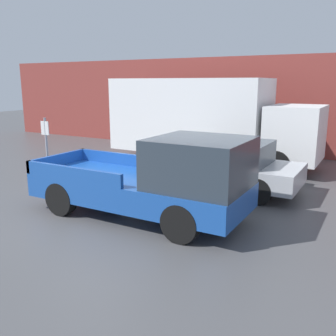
{
  "coord_description": "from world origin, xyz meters",
  "views": [
    {
      "loc": [
        6.07,
        -6.71,
        3.14
      ],
      "look_at": [
        1.46,
        1.39,
        1.0
      ],
      "focal_mm": 40.0,
      "sensor_mm": 36.0,
      "label": 1
    }
  ],
  "objects_px": {
    "car": "(222,164)",
    "delivery_truck": "(205,118)",
    "pickup_truck": "(158,180)",
    "parking_sign": "(47,149)"
  },
  "relations": [
    {
      "from": "pickup_truck",
      "to": "delivery_truck",
      "type": "distance_m",
      "value": 6.59
    },
    {
      "from": "pickup_truck",
      "to": "delivery_truck",
      "type": "height_order",
      "value": "delivery_truck"
    },
    {
      "from": "pickup_truck",
      "to": "car",
      "type": "bearing_deg",
      "value": 83.82
    },
    {
      "from": "pickup_truck",
      "to": "delivery_truck",
      "type": "relative_size",
      "value": 0.65
    },
    {
      "from": "parking_sign",
      "to": "delivery_truck",
      "type": "bearing_deg",
      "value": 65.9
    },
    {
      "from": "delivery_truck",
      "to": "parking_sign",
      "type": "relative_size",
      "value": 3.78
    },
    {
      "from": "car",
      "to": "delivery_truck",
      "type": "height_order",
      "value": "delivery_truck"
    },
    {
      "from": "car",
      "to": "parking_sign",
      "type": "height_order",
      "value": "parking_sign"
    },
    {
      "from": "pickup_truck",
      "to": "car",
      "type": "distance_m",
      "value": 3.13
    },
    {
      "from": "pickup_truck",
      "to": "car",
      "type": "relative_size",
      "value": 1.13
    }
  ]
}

